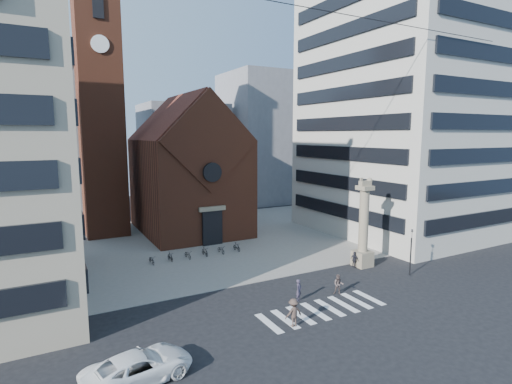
% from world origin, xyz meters
% --- Properties ---
extents(ground, '(120.00, 120.00, 0.00)m').
position_xyz_m(ground, '(0.00, 0.00, 0.00)').
color(ground, black).
rests_on(ground, ground).
extents(piazza, '(46.00, 30.00, 0.05)m').
position_xyz_m(piazza, '(0.00, 19.00, 0.03)').
color(piazza, gray).
rests_on(piazza, ground).
extents(zebra_crossing, '(10.20, 3.20, 0.01)m').
position_xyz_m(zebra_crossing, '(0.55, -3.00, 0.01)').
color(zebra_crossing, white).
rests_on(zebra_crossing, ground).
extents(church, '(12.00, 16.65, 18.00)m').
position_xyz_m(church, '(0.00, 25.04, 7.98)').
color(church, brown).
rests_on(church, ground).
extents(campanile, '(5.50, 5.50, 31.20)m').
position_xyz_m(campanile, '(-10.00, 28.00, 15.74)').
color(campanile, brown).
rests_on(campanile, ground).
extents(building_right, '(18.00, 22.00, 32.00)m').
position_xyz_m(building_right, '(24.00, 12.00, 16.00)').
color(building_right, '#B4AEA3').
rests_on(building_right, ground).
extents(bg_block_left, '(16.00, 14.00, 22.00)m').
position_xyz_m(bg_block_left, '(-20.00, 40.00, 11.00)').
color(bg_block_left, gray).
rests_on(bg_block_left, ground).
extents(bg_block_mid, '(14.00, 12.00, 18.00)m').
position_xyz_m(bg_block_mid, '(6.00, 45.00, 9.00)').
color(bg_block_mid, gray).
rests_on(bg_block_mid, ground).
extents(bg_block_right, '(16.00, 14.00, 24.00)m').
position_xyz_m(bg_block_right, '(22.00, 42.00, 12.00)').
color(bg_block_right, gray).
rests_on(bg_block_right, ground).
extents(lion_column, '(1.63, 1.60, 8.68)m').
position_xyz_m(lion_column, '(10.01, 3.00, 3.46)').
color(lion_column, gray).
rests_on(lion_column, ground).
extents(traffic_light, '(0.13, 0.16, 4.30)m').
position_xyz_m(traffic_light, '(12.00, -1.00, 2.29)').
color(traffic_light, black).
rests_on(traffic_light, ground).
extents(white_car, '(6.10, 3.74, 1.58)m').
position_xyz_m(white_car, '(-13.16, -5.36, 0.79)').
color(white_car, white).
rests_on(white_car, ground).
extents(pedestrian_0, '(0.74, 0.68, 1.71)m').
position_xyz_m(pedestrian_0, '(-0.10, -0.87, 0.85)').
color(pedestrian_0, '#362F42').
rests_on(pedestrian_0, ground).
extents(pedestrian_1, '(1.01, 1.00, 1.64)m').
position_xyz_m(pedestrian_1, '(3.42, -1.33, 0.82)').
color(pedestrian_1, '#534543').
rests_on(pedestrian_1, ground).
extents(pedestrian_2, '(0.48, 0.96, 1.58)m').
position_xyz_m(pedestrian_2, '(9.00, 2.99, 0.79)').
color(pedestrian_2, '#23232A').
rests_on(pedestrian_2, ground).
extents(pedestrian_3, '(1.24, 0.72, 1.92)m').
position_xyz_m(pedestrian_3, '(-2.76, -4.13, 0.96)').
color(pedestrian_3, '#47362F').
rests_on(pedestrian_3, ground).
extents(scooter_0, '(0.63, 1.58, 0.81)m').
position_xyz_m(scooter_0, '(-7.91, 13.28, 0.46)').
color(scooter_0, black).
rests_on(scooter_0, piazza).
extents(scooter_1, '(0.51, 1.53, 0.90)m').
position_xyz_m(scooter_1, '(-6.05, 13.28, 0.50)').
color(scooter_1, black).
rests_on(scooter_1, piazza).
extents(scooter_2, '(0.63, 1.58, 0.81)m').
position_xyz_m(scooter_2, '(-4.20, 13.28, 0.46)').
color(scooter_2, black).
rests_on(scooter_2, piazza).
extents(scooter_3, '(0.51, 1.53, 0.90)m').
position_xyz_m(scooter_3, '(-2.34, 13.28, 0.50)').
color(scooter_3, black).
rests_on(scooter_3, piazza).
extents(scooter_4, '(0.63, 1.58, 0.81)m').
position_xyz_m(scooter_4, '(-0.48, 13.28, 0.46)').
color(scooter_4, black).
rests_on(scooter_4, piazza).
extents(scooter_5, '(0.51, 1.53, 0.90)m').
position_xyz_m(scooter_5, '(1.38, 13.28, 0.50)').
color(scooter_5, black).
rests_on(scooter_5, piazza).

